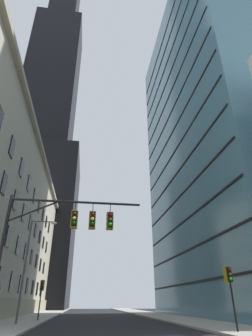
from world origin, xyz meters
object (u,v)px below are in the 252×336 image
Objects in this scene: traffic_signal_mast at (66,230)px; traffic_light_near_right at (229,278)px; traffic_light_far_left at (42,288)px; street_lamppost at (30,259)px.

traffic_signal_mast is 11.35m from traffic_light_near_right.
traffic_light_near_right is at bearing 12.21° from traffic_signal_mast.
traffic_light_near_right is 19.90m from traffic_light_far_left.
street_lamppost is (-14.77, 8.79, 2.16)m from traffic_light_near_right.
traffic_signal_mast is 11.81m from street_lamppost.
traffic_signal_mast is at bearing -78.95° from traffic_light_far_left.
traffic_signal_mast is 16.90m from traffic_light_far_left.
traffic_signal_mast is 0.89× the size of street_lamppost.
traffic_light_far_left is 0.42× the size of street_lamppost.
traffic_signal_mast is 2.09× the size of traffic_light_far_left.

